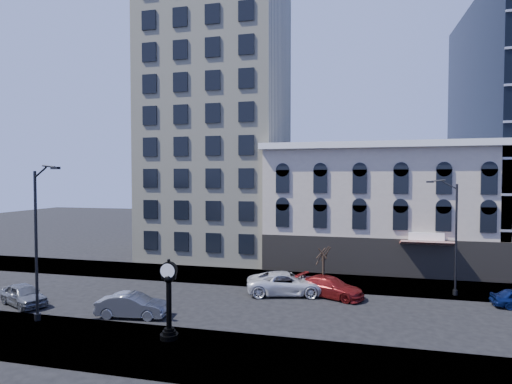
% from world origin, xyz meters
% --- Properties ---
extents(ground, '(160.00, 160.00, 0.00)m').
position_xyz_m(ground, '(0.00, 0.00, 0.00)').
color(ground, black).
rests_on(ground, ground).
extents(sidewalk_far, '(160.00, 6.00, 0.12)m').
position_xyz_m(sidewalk_far, '(0.00, 8.00, 0.06)').
color(sidewalk_far, '#9A998C').
rests_on(sidewalk_far, ground).
extents(sidewalk_near, '(160.00, 6.00, 0.12)m').
position_xyz_m(sidewalk_near, '(0.00, -8.00, 0.06)').
color(sidewalk_near, '#9A998C').
rests_on(sidewalk_near, ground).
extents(cream_tower, '(15.90, 15.40, 42.50)m').
position_xyz_m(cream_tower, '(-6.11, 18.88, 19.32)').
color(cream_tower, beige).
rests_on(cream_tower, ground).
extents(victorian_row, '(22.60, 11.19, 12.50)m').
position_xyz_m(victorian_row, '(12.00, 15.89, 6.00)').
color(victorian_row, '#C1B29F').
rests_on(victorian_row, ground).
extents(street_clock, '(1.02, 1.02, 4.51)m').
position_xyz_m(street_clock, '(-0.46, -6.76, 2.16)').
color(street_clock, black).
rests_on(street_clock, sidewalk_near).
extents(street_lamp_near, '(2.55, 0.83, 9.99)m').
position_xyz_m(street_lamp_near, '(-9.13, -6.16, 7.66)').
color(street_lamp_near, black).
rests_on(street_lamp_near, sidewalk_near).
extents(street_lamp_far, '(2.27, 0.95, 9.05)m').
position_xyz_m(street_lamp_far, '(16.65, 6.21, 6.95)').
color(street_lamp_far, black).
rests_on(street_lamp_far, sidewalk_far).
extents(bare_tree_far, '(2.25, 2.25, 3.87)m').
position_xyz_m(bare_tree_far, '(7.19, 6.94, 3.03)').
color(bare_tree_far, '#2E2117').
rests_on(bare_tree_far, sidewalk_far).
extents(car_near_a, '(4.79, 3.44, 1.52)m').
position_xyz_m(car_near_a, '(-13.41, -3.35, 0.76)').
color(car_near_a, '#595B60').
rests_on(car_near_a, ground).
extents(car_near_b, '(4.78, 2.15, 1.52)m').
position_xyz_m(car_near_b, '(-4.51, -3.74, 0.76)').
color(car_near_b, '#595B60').
rests_on(car_near_b, ground).
extents(car_far_a, '(6.64, 4.12, 1.72)m').
position_xyz_m(car_far_a, '(4.53, 3.65, 0.86)').
color(car_far_a, silver).
rests_on(car_far_a, ground).
extents(car_far_b, '(5.66, 3.94, 1.52)m').
position_xyz_m(car_far_b, '(7.91, 3.73, 0.76)').
color(car_far_b, maroon).
rests_on(car_far_b, ground).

